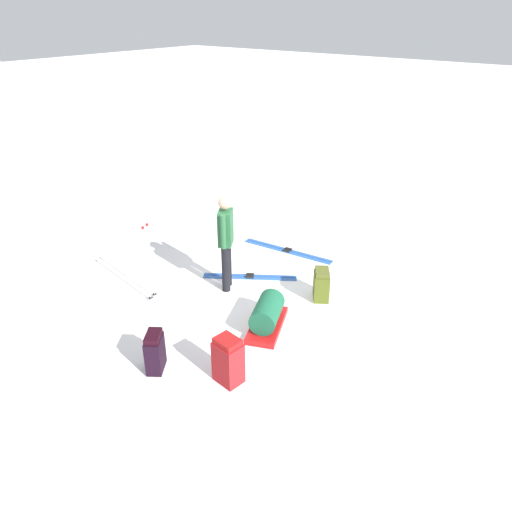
# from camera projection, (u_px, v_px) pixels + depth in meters

# --- Properties ---
(ground_plane) EXTENTS (80.00, 80.00, 0.00)m
(ground_plane) POSITION_uv_depth(u_px,v_px,m) (256.00, 292.00, 8.53)
(ground_plane) COLOR white
(skier_standing) EXTENTS (0.50, 0.37, 1.70)m
(skier_standing) POSITION_uv_depth(u_px,v_px,m) (226.00, 238.00, 8.23)
(skier_standing) COLOR black
(skier_standing) RESTS_ON ground_plane
(ski_pair_near) EXTENTS (0.37, 1.95, 0.05)m
(ski_pair_near) POSITION_uv_depth(u_px,v_px,m) (287.00, 251.00, 9.91)
(ski_pair_near) COLOR #2A5AA9
(ski_pair_near) RESTS_ON ground_plane
(ski_pair_far) EXTENTS (1.09, 1.51, 0.05)m
(ski_pair_far) POSITION_uv_depth(u_px,v_px,m) (250.00, 277.00, 8.97)
(ski_pair_far) COLOR #2C58A7
(ski_pair_far) RESTS_ON ground_plane
(backpack_large_dark) EXTENTS (0.44, 0.41, 0.55)m
(backpack_large_dark) POSITION_uv_depth(u_px,v_px,m) (321.00, 285.00, 8.22)
(backpack_large_dark) COLOR #4A5519
(backpack_large_dark) RESTS_ON ground_plane
(backpack_bright) EXTENTS (0.32, 0.39, 0.67)m
(backpack_bright) POSITION_uv_depth(u_px,v_px,m) (228.00, 361.00, 6.38)
(backpack_bright) COLOR maroon
(backpack_bright) RESTS_ON ground_plane
(backpack_small_spare) EXTENTS (0.41, 0.37, 0.58)m
(backpack_small_spare) POSITION_uv_depth(u_px,v_px,m) (155.00, 352.00, 6.61)
(backpack_small_spare) COLOR black
(backpack_small_spare) RESTS_ON ground_plane
(ski_poles_planted_near) EXTENTS (0.19, 0.11, 1.37)m
(ski_poles_planted_near) POSITION_uv_depth(u_px,v_px,m) (149.00, 259.00, 7.98)
(ski_poles_planted_near) COLOR #A9B2C1
(ski_poles_planted_near) RESTS_ON ground_plane
(gear_sled) EXTENTS (1.12, 0.81, 0.49)m
(gear_sled) POSITION_uv_depth(u_px,v_px,m) (267.00, 315.00, 7.49)
(gear_sled) COLOR red
(gear_sled) RESTS_ON ground_plane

